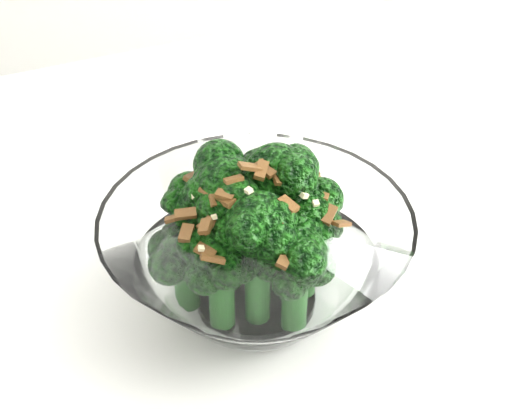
{
  "coord_description": "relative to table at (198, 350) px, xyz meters",
  "views": [
    {
      "loc": [
        0.0,
        -0.45,
        1.15
      ],
      "look_at": [
        0.02,
        -0.04,
        0.84
      ],
      "focal_mm": 55.0,
      "sensor_mm": 36.0,
      "label": 1
    }
  ],
  "objects": [
    {
      "name": "table",
      "position": [
        0.0,
        0.0,
        0.0
      ],
      "size": [
        1.41,
        1.19,
        0.75
      ],
      "color": "white",
      "rests_on": "ground"
    },
    {
      "name": "broccoli_dish",
      "position": [
        0.05,
        -0.02,
        0.12
      ],
      "size": [
        0.21,
        0.21,
        0.12
      ],
      "color": "white",
      "rests_on": "table"
    }
  ]
}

